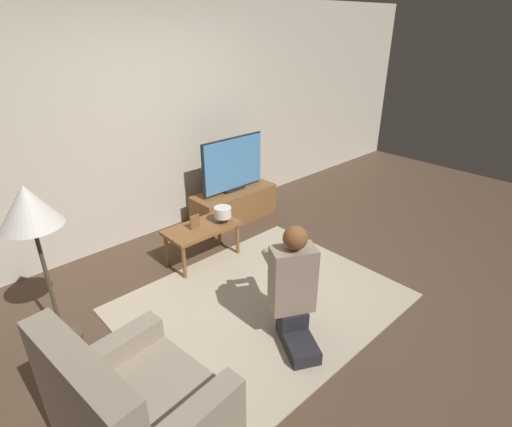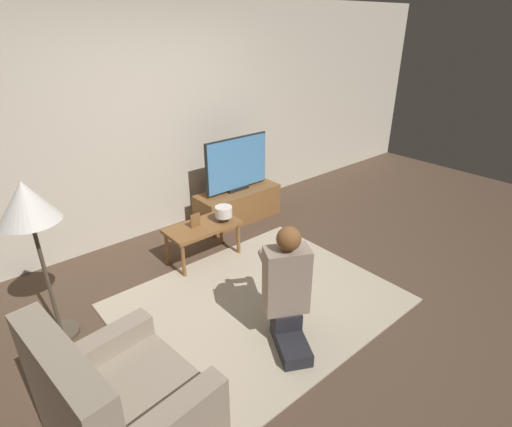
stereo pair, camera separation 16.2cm
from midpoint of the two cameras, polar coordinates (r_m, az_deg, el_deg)
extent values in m
plane|color=brown|center=(3.74, 1.67, -12.71)|extent=(10.00, 10.00, 0.00)
cube|color=beige|center=(4.65, -14.59, 12.24)|extent=(10.00, 0.06, 2.60)
cube|color=#BCAD93|center=(3.73, 1.67, -12.61)|extent=(2.35, 1.90, 0.02)
cube|color=brown|center=(5.13, -1.70, 1.27)|extent=(1.10, 0.43, 0.40)
cube|color=black|center=(5.04, -1.74, 3.56)|extent=(0.31, 0.08, 0.04)
cube|color=black|center=(4.93, -1.84, 7.16)|extent=(0.91, 0.03, 0.65)
cube|color=#4C8CC6|center=(4.93, -1.79, 7.14)|extent=(0.88, 0.04, 0.62)
cube|color=brown|center=(4.19, -6.56, -1.90)|extent=(0.77, 0.40, 0.04)
cylinder|color=brown|center=(4.02, -9.18, -6.76)|extent=(0.04, 0.04, 0.37)
cylinder|color=brown|center=(4.35, -1.47, -3.67)|extent=(0.04, 0.04, 0.37)
cylinder|color=brown|center=(4.26, -11.49, -4.93)|extent=(0.04, 0.04, 0.37)
cylinder|color=brown|center=(4.58, -4.02, -2.16)|extent=(0.04, 0.04, 0.37)
cylinder|color=#4C4233|center=(3.75, -24.87, -15.16)|extent=(0.28, 0.28, 0.03)
cylinder|color=#4C4233|center=(3.38, -26.88, -6.69)|extent=(0.03, 0.03, 1.27)
cone|color=silver|center=(3.16, -28.76, 1.49)|extent=(0.42, 0.42, 0.30)
cube|color=gray|center=(2.70, -15.28, -26.50)|extent=(0.83, 0.94, 0.44)
cube|color=gray|center=(2.28, -23.43, -22.26)|extent=(0.25, 0.88, 0.52)
cube|color=gray|center=(2.88, -19.62, -21.04)|extent=(0.75, 0.22, 0.58)
cube|color=#232328|center=(3.28, 6.47, -17.87)|extent=(0.41, 0.50, 0.11)
cube|color=#232328|center=(3.32, 5.61, -14.29)|extent=(0.31, 0.32, 0.14)
cube|color=gray|center=(3.11, 5.88, -9.46)|extent=(0.39, 0.34, 0.54)
sphere|color=tan|center=(2.92, 6.20, -3.65)|extent=(0.18, 0.18, 0.18)
sphere|color=brown|center=(2.89, 6.33, -3.61)|extent=(0.18, 0.18, 0.18)
cube|color=black|center=(3.39, 4.00, -5.58)|extent=(0.13, 0.10, 0.04)
cylinder|color=gray|center=(3.32, 6.28, -6.42)|extent=(0.20, 0.30, 0.07)
cylinder|color=gray|center=(3.27, 2.85, -6.85)|extent=(0.20, 0.30, 0.07)
cube|color=brown|center=(4.12, -7.54, -1.02)|extent=(0.11, 0.01, 0.15)
cylinder|color=#4C3823|center=(4.23, -3.53, -0.77)|extent=(0.10, 0.10, 0.06)
cylinder|color=silver|center=(4.20, -3.56, 0.27)|extent=(0.18, 0.18, 0.11)
camera|label=1|loc=(0.08, -88.84, 0.56)|focal=28.00mm
camera|label=2|loc=(0.08, 91.16, -0.56)|focal=28.00mm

